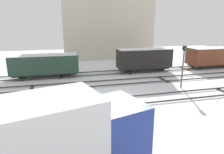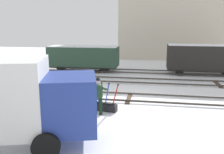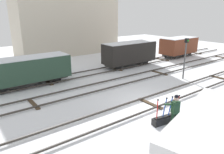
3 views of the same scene
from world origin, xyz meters
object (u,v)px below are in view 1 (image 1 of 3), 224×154
delivery_truck (57,138)px  freight_car_back_track (144,59)px  signal_post (183,62)px  switch_lever_frame (106,115)px  freight_car_near_switch (209,56)px  freight_car_mid_siding (45,64)px  rail_worker (107,107)px

delivery_truck → freight_car_back_track: delivery_truck is taller
delivery_truck → signal_post: size_ratio=1.77×
switch_lever_frame → delivery_truck: (-2.45, -4.09, 1.44)m
freight_car_near_switch → freight_car_mid_siding: freight_car_near_switch is taller
signal_post → rail_worker: bearing=-147.7°
rail_worker → signal_post: bearing=42.2°
switch_lever_frame → freight_car_mid_siding: freight_car_mid_siding is taller
freight_car_back_track → delivery_truck: bearing=-121.8°
rail_worker → freight_car_near_switch: bearing=45.7°
freight_car_mid_siding → rail_worker: bearing=-70.9°
delivery_truck → freight_car_mid_siding: (-1.41, 14.24, -0.38)m
rail_worker → delivery_truck: bearing=-114.3°
delivery_truck → freight_car_mid_siding: bearing=79.8°
signal_post → freight_car_back_track: signal_post is taller
signal_post → freight_car_mid_siding: (-11.15, 6.08, -0.83)m
delivery_truck → freight_car_near_switch: bearing=23.7°
switch_lever_frame → signal_post: signal_post is taller
signal_post → freight_car_near_switch: signal_post is taller
switch_lever_frame → freight_car_back_track: size_ratio=0.28×
rail_worker → signal_post: (7.34, 4.64, 1.14)m
freight_car_mid_siding → switch_lever_frame: bearing=-69.6°
rail_worker → delivery_truck: (-2.40, -3.53, 0.69)m
switch_lever_frame → freight_car_back_track: freight_car_back_track is taller
switch_lever_frame → delivery_truck: delivery_truck is taller
signal_post → freight_car_mid_siding: signal_post is taller
signal_post → freight_car_back_track: 6.17m
delivery_truck → freight_car_near_switch: delivery_truck is taller
rail_worker → freight_car_mid_siding: size_ratio=0.28×
freight_car_mid_siding → freight_car_back_track: size_ratio=1.08×
freight_car_near_switch → freight_car_back_track: freight_car_back_track is taller
delivery_truck → rail_worker: bearing=40.0°
rail_worker → freight_car_back_track: freight_car_back_track is taller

